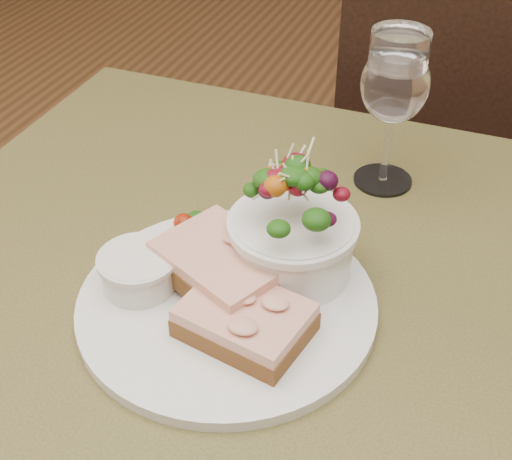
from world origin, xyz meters
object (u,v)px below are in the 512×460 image
at_px(chair_far, 426,243).
at_px(sandwich_front, 245,320).
at_px(dinner_plate, 227,304).
at_px(salad_bowl, 293,222).
at_px(cafe_table, 250,362).
at_px(ramekin, 139,269).
at_px(wine_glass, 395,88).
at_px(sandwich_back, 223,265).

distance_m(chair_far, sandwich_front, 0.93).
distance_m(dinner_plate, salad_bowl, 0.10).
relative_size(cafe_table, ramekin, 11.08).
bearing_deg(wine_glass, sandwich_back, -111.95).
height_order(sandwich_back, salad_bowl, salad_bowl).
xyz_separation_m(dinner_plate, sandwich_front, (0.03, -0.03, 0.02)).
bearing_deg(cafe_table, sandwich_back, -159.78).
xyz_separation_m(sandwich_front, wine_glass, (0.06, 0.30, 0.10)).
height_order(dinner_plate, salad_bowl, salad_bowl).
xyz_separation_m(sandwich_front, sandwich_back, (-0.04, 0.05, 0.01)).
bearing_deg(ramekin, salad_bowl, 30.19).
height_order(cafe_table, sandwich_front, sandwich_front).
relative_size(chair_far, wine_glass, 5.14).
height_order(dinner_plate, ramekin, ramekin).
xyz_separation_m(dinner_plate, salad_bowl, (0.04, 0.06, 0.07)).
distance_m(cafe_table, salad_bowl, 0.18).
height_order(chair_far, ramekin, chair_far).
height_order(cafe_table, ramekin, ramekin).
bearing_deg(wine_glass, cafe_table, -107.79).
distance_m(sandwich_back, wine_glass, 0.28).
relative_size(salad_bowl, wine_glass, 0.73).
bearing_deg(wine_glass, salad_bowl, -102.74).
bearing_deg(wine_glass, dinner_plate, -108.41).
distance_m(sandwich_back, ramekin, 0.08).
bearing_deg(chair_far, dinner_plate, 67.95).
xyz_separation_m(cafe_table, ramekin, (-0.10, -0.04, 0.13)).
bearing_deg(dinner_plate, salad_bowl, 56.01).
bearing_deg(chair_far, wine_glass, 73.41).
xyz_separation_m(cafe_table, salad_bowl, (0.03, 0.04, 0.17)).
height_order(sandwich_front, ramekin, ramekin).
bearing_deg(cafe_table, sandwich_front, -71.76).
bearing_deg(sandwich_back, wine_glass, 93.56).
relative_size(sandwich_front, sandwich_back, 0.82).
relative_size(chair_far, ramekin, 12.47).
distance_m(dinner_plate, sandwich_back, 0.04).
xyz_separation_m(chair_far, wine_glass, (-0.03, -0.49, 0.58)).
xyz_separation_m(sandwich_front, salad_bowl, (0.01, 0.10, 0.04)).
bearing_deg(sandwich_front, cafe_table, 119.52).
relative_size(sandwich_front, ramekin, 1.72).
height_order(ramekin, wine_glass, wine_glass).
bearing_deg(wine_glass, chair_far, 86.52).
distance_m(cafe_table, sandwich_back, 0.14).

